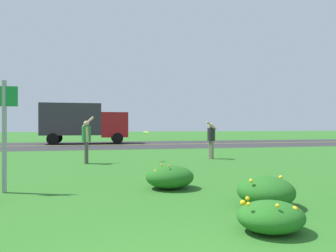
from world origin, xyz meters
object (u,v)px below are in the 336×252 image
object	(u,v)px
sign_post_near_path	(4,124)
person_thrower_green_shirt	(86,138)
box_truck_red	(83,121)
person_catcher_dark_shirt	(211,138)
frisbee_lime	(146,132)

from	to	relation	value
sign_post_near_path	person_thrower_green_shirt	bearing A→B (deg)	73.02
box_truck_red	person_catcher_dark_shirt	bearing A→B (deg)	-64.30
person_thrower_green_shirt	box_truck_red	size ratio (longest dim) A/B	0.27
sign_post_near_path	person_catcher_dark_shirt	bearing A→B (deg)	39.11
person_catcher_dark_shirt	person_thrower_green_shirt	bearing A→B (deg)	-173.50
frisbee_lime	sign_post_near_path	bearing A→B (deg)	-126.56
frisbee_lime	box_truck_red	distance (m)	13.54
sign_post_near_path	person_catcher_dark_shirt	world-z (taller)	sign_post_near_path
box_truck_red	sign_post_near_path	bearing A→B (deg)	-91.96
frisbee_lime	box_truck_red	world-z (taller)	box_truck_red
sign_post_near_path	person_catcher_dark_shirt	xyz separation A→B (m)	(6.79, 5.52, -0.56)
person_catcher_dark_shirt	frisbee_lime	bearing A→B (deg)	-173.66
person_thrower_green_shirt	box_truck_red	distance (m)	13.47
sign_post_near_path	box_truck_red	distance (m)	18.35
sign_post_near_path	frisbee_lime	xyz separation A→B (m)	(3.85, 5.20, -0.31)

